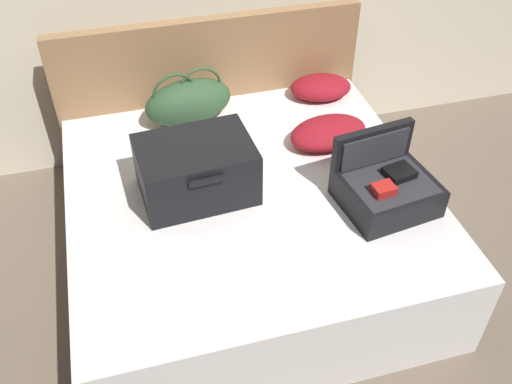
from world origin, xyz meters
The scene contains 8 objects.
ground_plane centered at (0.00, 0.00, 0.00)m, with size 12.00×12.00×0.00m, color #6B5B4C.
bed centered at (0.00, 0.40, 0.27)m, with size 1.90×1.84×0.55m, color silver.
headboard centered at (0.00, 1.36, 0.54)m, with size 1.94×0.08×1.08m, color olive.
hard_case_large centered at (-0.27, 0.45, 0.70)m, with size 0.60×0.46×0.30m.
hard_case_medium centered at (0.64, 0.12, 0.65)m, with size 0.50×0.46×0.36m.
duffel_bag centered at (-0.19, 1.11, 0.69)m, with size 0.57×0.35×0.35m.
pillow_near_headboard centered at (0.68, 1.16, 0.62)m, with size 0.39×0.27×0.14m, color maroon.
pillow_center_head centered at (0.55, 0.68, 0.62)m, with size 0.47×0.30×0.14m, color maroon.
Camera 1 is at (-0.57, -1.82, 2.56)m, focal length 40.28 mm.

